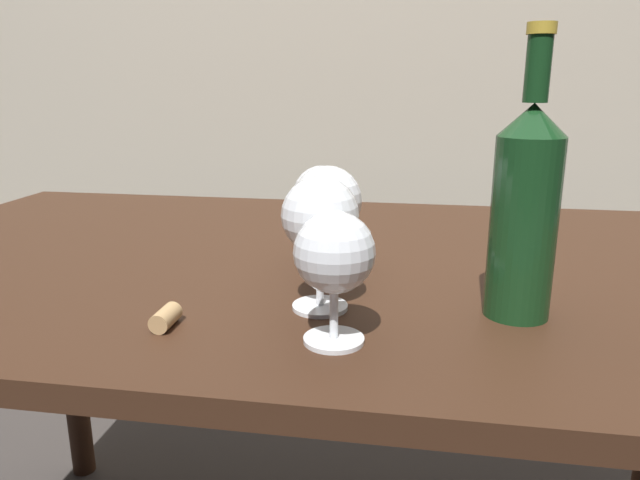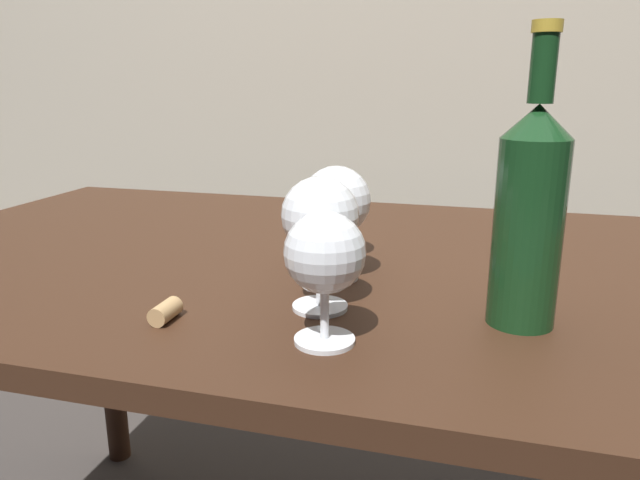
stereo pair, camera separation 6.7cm
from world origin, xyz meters
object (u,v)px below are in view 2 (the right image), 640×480
object	(u,v)px
wine_glass_empty	(320,219)
wine_bottle	(529,212)
cork	(165,312)
wine_glass_pinot	(337,197)
wine_glass_merlot	(325,256)
wine_glass_amber	(336,202)

from	to	relation	value
wine_glass_empty	wine_bottle	world-z (taller)	wine_bottle
cork	wine_glass_pinot	bearing A→B (deg)	65.93
wine_glass_merlot	wine_glass_amber	size ratio (longest dim) A/B	0.90
wine_glass_pinot	wine_bottle	bearing A→B (deg)	-35.71
wine_glass_empty	cork	size ratio (longest dim) A/B	3.75
wine_glass_amber	cork	xyz separation A→B (m)	(-0.15, -0.19, -0.09)
wine_glass_merlot	wine_bottle	distance (m)	0.23
wine_glass_merlot	wine_glass_amber	distance (m)	0.20
wine_glass_merlot	wine_bottle	world-z (taller)	wine_bottle
wine_glass_amber	wine_bottle	xyz separation A→B (m)	(0.23, -0.09, 0.02)
wine_bottle	wine_glass_empty	bearing A→B (deg)	-175.21
wine_glass_empty	wine_bottle	size ratio (longest dim) A/B	0.50
wine_glass_pinot	wine_bottle	size ratio (longest dim) A/B	0.44
cork	wine_glass_empty	bearing A→B (deg)	27.35
wine_bottle	wine_glass_amber	bearing A→B (deg)	158.34
wine_glass_empty	wine_glass_merlot	bearing A→B (deg)	-71.73
wine_glass_empty	wine_glass_pinot	world-z (taller)	wine_glass_empty
wine_glass_pinot	cork	size ratio (longest dim) A/B	3.35
wine_glass_merlot	wine_glass_empty	world-z (taller)	wine_glass_empty
wine_glass_pinot	wine_glass_merlot	bearing A→B (deg)	-78.43
wine_glass_merlot	wine_bottle	bearing A→B (deg)	28.61
wine_glass_merlot	wine_glass_pinot	world-z (taller)	wine_glass_pinot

